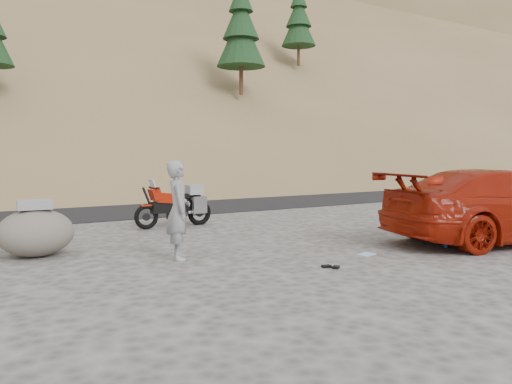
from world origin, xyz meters
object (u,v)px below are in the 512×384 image
at_px(man, 179,259).
at_px(boulder, 36,232).
at_px(red_car, 502,242).
at_px(motorcycle, 177,206).

relative_size(man, boulder, 1.09).
bearing_deg(red_car, boulder, 80.65).
bearing_deg(man, motorcycle, -5.81).
bearing_deg(motorcycle, man, -115.56).
height_order(red_car, boulder, boulder).
height_order(man, red_car, man).
bearing_deg(man, boulder, 69.90).
xyz_separation_m(man, boulder, (-2.12, 1.59, 0.46)).
distance_m(man, boulder, 2.69).
bearing_deg(red_car, man, 86.16).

